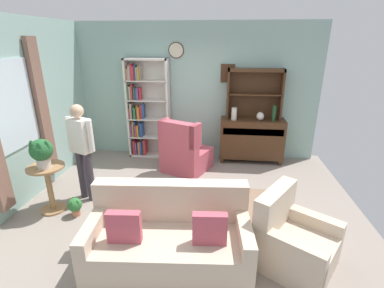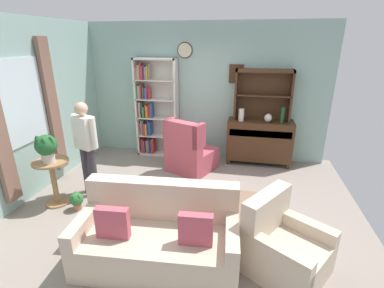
% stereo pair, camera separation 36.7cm
% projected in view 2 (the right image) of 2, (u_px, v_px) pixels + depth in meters
% --- Properties ---
extents(ground_plane, '(5.40, 4.60, 0.02)m').
position_uv_depth(ground_plane, '(183.00, 204.00, 4.48)').
color(ground_plane, gray).
extents(wall_back, '(5.00, 0.09, 2.80)m').
position_uv_depth(wall_back, '(206.00, 92.00, 5.95)').
color(wall_back, '#93B7AD').
rests_on(wall_back, ground_plane).
extents(wall_left, '(0.16, 4.20, 2.80)m').
position_uv_depth(wall_left, '(27.00, 110.00, 4.45)').
color(wall_left, '#93B7AD').
rests_on(wall_left, ground_plane).
extents(area_rug, '(2.60, 1.84, 0.01)m').
position_uv_depth(area_rug, '(192.00, 216.00, 4.17)').
color(area_rug, '#846651').
rests_on(area_rug, ground_plane).
extents(bookshelf, '(0.90, 0.30, 2.10)m').
position_uv_depth(bookshelf, '(153.00, 110.00, 6.11)').
color(bookshelf, silver).
rests_on(bookshelf, ground_plane).
extents(sideboard, '(1.30, 0.45, 0.92)m').
position_uv_depth(sideboard, '(259.00, 140.00, 5.79)').
color(sideboard, '#422816').
rests_on(sideboard, ground_plane).
extents(sideboard_hutch, '(1.10, 0.26, 1.00)m').
position_uv_depth(sideboard_hutch, '(263.00, 88.00, 5.53)').
color(sideboard_hutch, '#422816').
rests_on(sideboard_hutch, sideboard).
extents(vase_tall, '(0.11, 0.11, 0.25)m').
position_uv_depth(vase_tall, '(241.00, 115.00, 5.61)').
color(vase_tall, beige).
rests_on(vase_tall, sideboard).
extents(vase_round, '(0.15, 0.15, 0.17)m').
position_uv_depth(vase_round, '(268.00, 118.00, 5.53)').
color(vase_round, beige).
rests_on(vase_round, sideboard).
extents(bottle_wine, '(0.07, 0.07, 0.31)m').
position_uv_depth(bottle_wine, '(282.00, 115.00, 5.44)').
color(bottle_wine, '#194223').
rests_on(bottle_wine, sideboard).
extents(couch_floral, '(1.86, 0.98, 0.90)m').
position_uv_depth(couch_floral, '(158.00, 238.00, 3.24)').
color(couch_floral, beige).
rests_on(couch_floral, ground_plane).
extents(armchair_floral, '(1.07, 1.06, 0.88)m').
position_uv_depth(armchair_floral, '(284.00, 248.00, 3.11)').
color(armchair_floral, beige).
rests_on(armchair_floral, ground_plane).
extents(wingback_chair, '(1.04, 1.05, 1.05)m').
position_uv_depth(wingback_chair, '(189.00, 153.00, 5.49)').
color(wingback_chair, '#B74C5B').
rests_on(wingback_chair, ground_plane).
extents(plant_stand, '(0.52, 0.52, 0.73)m').
position_uv_depth(plant_stand, '(53.00, 178.00, 4.35)').
color(plant_stand, '#997047').
rests_on(plant_stand, ground_plane).
extents(potted_plant_large, '(0.31, 0.31, 0.43)m').
position_uv_depth(potted_plant_large, '(46.00, 147.00, 4.11)').
color(potted_plant_large, beige).
rests_on(potted_plant_large, plant_stand).
extents(potted_plant_small, '(0.20, 0.20, 0.28)m').
position_uv_depth(potted_plant_small, '(77.00, 200.00, 4.28)').
color(potted_plant_small, '#AD6B4C').
rests_on(potted_plant_small, ground_plane).
extents(person_reading, '(0.51, 0.31, 1.56)m').
position_uv_depth(person_reading, '(86.00, 143.00, 4.49)').
color(person_reading, '#38333D').
rests_on(person_reading, ground_plane).
extents(coffee_table, '(0.80, 0.50, 0.42)m').
position_uv_depth(coffee_table, '(170.00, 201.00, 3.90)').
color(coffee_table, '#422816').
rests_on(coffee_table, ground_plane).
extents(book_stack, '(0.20, 0.15, 0.09)m').
position_uv_depth(book_stack, '(179.00, 195.00, 3.84)').
color(book_stack, '#723F7F').
rests_on(book_stack, coffee_table).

